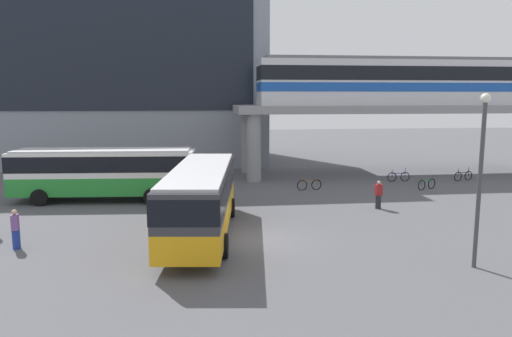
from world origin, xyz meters
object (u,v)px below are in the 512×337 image
object	(u,v)px
station_building	(112,63)
bus_secondary	(104,169)
train	(404,81)
bicycle_green	(427,184)
bicycle_blue	(399,177)
bicycle_brown	(309,185)
pedestrian_waiting_near_stop	(16,230)
bus_main	(201,194)
pedestrian_walking_across	(378,196)
bicycle_black	(463,176)

from	to	relation	value
station_building	bus_secondary	world-z (taller)	station_building
train	bicycle_green	size ratio (longest dim) A/B	14.46
train	bicycle_blue	distance (m)	8.30
station_building	bus_secondary	distance (m)	20.84
bicycle_blue	bus_secondary	bearing A→B (deg)	-168.38
bicycle_brown	pedestrian_waiting_near_stop	size ratio (longest dim) A/B	1.04
bus_secondary	pedestrian_waiting_near_stop	bearing A→B (deg)	-102.13
bus_main	train	bearing A→B (deg)	44.15
bicycle_green	bicycle_brown	bearing A→B (deg)	174.37
bicycle_blue	pedestrian_waiting_near_stop	bearing A→B (deg)	-149.32
bus_main	bicycle_blue	world-z (taller)	bus_main
station_building	bicycle_green	bearing A→B (deg)	-37.23
bus_secondary	pedestrian_walking_across	world-z (taller)	bus_secondary
train	bicycle_brown	xyz separation A→B (m)	(-9.17, -6.06, -7.29)
bicycle_black	pedestrian_waiting_near_stop	xyz separation A→B (m)	(-27.94, -13.30, 0.44)
bicycle_brown	bicycle_black	bearing A→B (deg)	9.85
bicycle_green	bicycle_brown	xyz separation A→B (m)	(-8.15, 0.80, 0.00)
bus_secondary	bicycle_green	bearing A→B (deg)	2.76
train	bus_secondary	world-z (taller)	train
train	bus_main	xyz separation A→B (m)	(-16.67, -16.18, -5.66)
bicycle_brown	pedestrian_waiting_near_stop	bearing A→B (deg)	-144.10
station_building	bicycle_brown	world-z (taller)	station_building
bicycle_black	pedestrian_waiting_near_stop	distance (m)	30.95
bus_secondary	bicycle_brown	world-z (taller)	bus_secondary
bicycle_brown	bus_secondary	bearing A→B (deg)	-172.16
pedestrian_walking_across	bus_secondary	bearing A→B (deg)	165.74
train	bicycle_green	bearing A→B (deg)	-98.44
bus_secondary	bicycle_black	size ratio (longest dim) A/B	6.42
station_building	bicycle_blue	distance (m)	29.20
bicycle_blue	bicycle_brown	xyz separation A→B (m)	(-7.51, -2.45, 0.00)
station_building	train	xyz separation A→B (m)	(24.98, -11.34, -1.96)
bicycle_black	bicycle_brown	bearing A→B (deg)	-170.15
bus_secondary	bicycle_green	size ratio (longest dim) A/B	6.78
bus_main	pedestrian_walking_across	bearing A→B (deg)	22.48
bus_main	bicycle_brown	bearing A→B (deg)	53.48
station_building	bicycle_black	distance (m)	33.51
train	station_building	bearing A→B (deg)	155.58
bicycle_blue	bicycle_brown	distance (m)	7.90
bicycle_blue	pedestrian_walking_across	xyz separation A→B (m)	(-4.84, -8.37, 0.40)
bicycle_green	bus_main	bearing A→B (deg)	-149.23
bicycle_black	pedestrian_walking_across	xyz separation A→B (m)	(-9.92, -8.10, 0.40)
pedestrian_waiting_near_stop	bicycle_black	bearing A→B (deg)	25.45
bus_main	bicycle_black	bearing A→B (deg)	31.50
train	bus_main	distance (m)	23.91
bus_main	bicycle_brown	world-z (taller)	bus_main
station_building	pedestrian_waiting_near_stop	size ratio (longest dim) A/B	17.05
station_building	bus_secondary	bearing A→B (deg)	-82.75
bicycle_blue	pedestrian_walking_across	distance (m)	9.67
bus_secondary	station_building	bearing A→B (deg)	97.25
pedestrian_walking_across	bus_main	bearing A→B (deg)	-157.52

